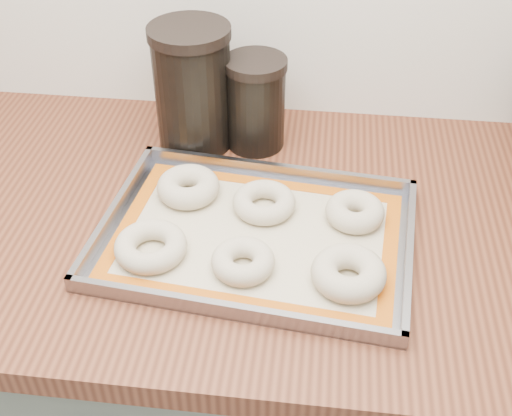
# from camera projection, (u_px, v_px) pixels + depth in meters

# --- Properties ---
(cabinet) EXTENTS (3.00, 0.65, 0.86)m
(cabinet) POSITION_uv_depth(u_px,v_px,m) (367.00, 400.00, 1.29)
(cabinet) COLOR slate
(cabinet) RESTS_ON floor
(countertop) EXTENTS (3.06, 0.68, 0.04)m
(countertop) POSITION_uv_depth(u_px,v_px,m) (399.00, 233.00, 1.01)
(countertop) COLOR brown
(countertop) RESTS_ON cabinet
(baking_tray) EXTENTS (0.49, 0.37, 0.03)m
(baking_tray) POSITION_uv_depth(u_px,v_px,m) (256.00, 235.00, 0.96)
(baking_tray) COLOR gray
(baking_tray) RESTS_ON countertop
(baking_mat) EXTENTS (0.45, 0.33, 0.00)m
(baking_mat) POSITION_uv_depth(u_px,v_px,m) (256.00, 236.00, 0.96)
(baking_mat) COLOR #C6B793
(baking_mat) RESTS_ON baking_tray
(bagel_front_left) EXTENTS (0.13, 0.13, 0.03)m
(bagel_front_left) POSITION_uv_depth(u_px,v_px,m) (151.00, 246.00, 0.92)
(bagel_front_left) COLOR #C5B598
(bagel_front_left) RESTS_ON baking_mat
(bagel_front_mid) EXTENTS (0.12, 0.12, 0.03)m
(bagel_front_mid) POSITION_uv_depth(u_px,v_px,m) (243.00, 261.00, 0.90)
(bagel_front_mid) COLOR #C5B598
(bagel_front_mid) RESTS_ON baking_mat
(bagel_front_right) EXTENTS (0.14, 0.14, 0.04)m
(bagel_front_right) POSITION_uv_depth(u_px,v_px,m) (349.00, 273.00, 0.88)
(bagel_front_right) COLOR #C5B598
(bagel_front_right) RESTS_ON baking_mat
(bagel_back_left) EXTENTS (0.13, 0.13, 0.04)m
(bagel_back_left) POSITION_uv_depth(u_px,v_px,m) (188.00, 187.00, 1.03)
(bagel_back_left) COLOR #C5B598
(bagel_back_left) RESTS_ON baking_mat
(bagel_back_mid) EXTENTS (0.12, 0.12, 0.03)m
(bagel_back_mid) POSITION_uv_depth(u_px,v_px,m) (264.00, 202.00, 1.00)
(bagel_back_mid) COLOR #C5B598
(bagel_back_mid) RESTS_ON baking_mat
(bagel_back_right) EXTENTS (0.09, 0.09, 0.03)m
(bagel_back_right) POSITION_uv_depth(u_px,v_px,m) (355.00, 212.00, 0.98)
(bagel_back_right) COLOR #C5B598
(bagel_back_right) RESTS_ON baking_mat
(canister_left) EXTENTS (0.14, 0.14, 0.22)m
(canister_left) POSITION_uv_depth(u_px,v_px,m) (193.00, 88.00, 1.10)
(canister_left) COLOR black
(canister_left) RESTS_ON countertop
(canister_mid) EXTENTS (0.11, 0.11, 0.17)m
(canister_mid) POSITION_uv_depth(u_px,v_px,m) (256.00, 103.00, 1.12)
(canister_mid) COLOR black
(canister_mid) RESTS_ON countertop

